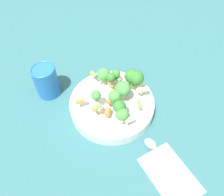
{
  "coord_description": "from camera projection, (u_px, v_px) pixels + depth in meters",
  "views": [
    {
      "loc": [
        0.22,
        -0.35,
        0.57
      ],
      "look_at": [
        0.0,
        0.0,
        0.05
      ],
      "focal_mm": 35.0,
      "sensor_mm": 36.0,
      "label": 1
    }
  ],
  "objects": [
    {
      "name": "ground_plane",
      "position": [
        112.0,
        109.0,
        0.7
      ],
      "size": [
        3.0,
        3.0,
        0.0
      ],
      "primitive_type": "plane",
      "color": "#2D6066"
    },
    {
      "name": "cup",
      "position": [
        46.0,
        81.0,
        0.7
      ],
      "size": [
        0.08,
        0.08,
        0.11
      ],
      "color": "#2366B2",
      "rests_on": "ground_plane"
    },
    {
      "name": "bowl",
      "position": [
        112.0,
        104.0,
        0.68
      ],
      "size": [
        0.26,
        0.26,
        0.04
      ],
      "color": "silver",
      "rests_on": "ground_plane"
    },
    {
      "name": "spoon",
      "position": [
        163.0,
        154.0,
        0.59
      ],
      "size": [
        0.19,
        0.07,
        0.01
      ],
      "rotation": [
        0.0,
        0.0,
        9.16
      ],
      "color": "silver",
      "rests_on": "napkin"
    },
    {
      "name": "napkin",
      "position": [
        170.0,
        175.0,
        0.56
      ],
      "size": [
        0.18,
        0.16,
        0.01
      ],
      "color": "white",
      "rests_on": "ground_plane"
    },
    {
      "name": "pasta_salad",
      "position": [
        120.0,
        89.0,
        0.64
      ],
      "size": [
        0.21,
        0.19,
        0.08
      ],
      "color": "#8CB766",
      "rests_on": "bowl"
    }
  ]
}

